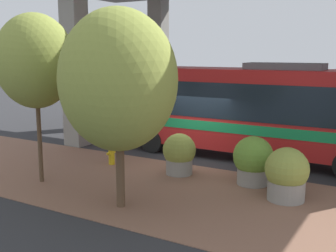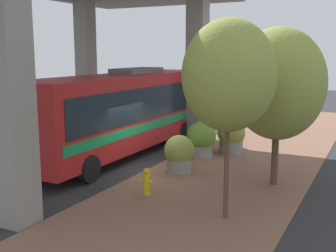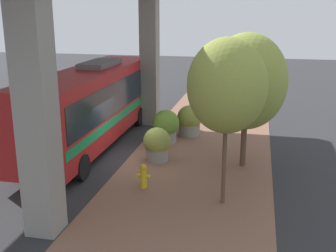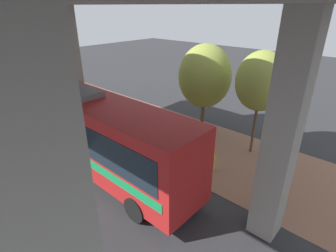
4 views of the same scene
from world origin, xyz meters
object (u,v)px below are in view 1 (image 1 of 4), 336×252
at_px(planter_front, 179,154).
at_px(street_tree_near, 35,61).
at_px(bus, 254,108).
at_px(planter_back, 287,175).
at_px(planter_middle, 253,160).
at_px(street_tree_far, 118,80).
at_px(fire_hydrant, 112,153).

xyz_separation_m(planter_front, street_tree_near, (-3.07, 3.46, 3.19)).
distance_m(bus, planter_back, 4.98).
bearing_deg(planter_front, planter_middle, -86.01).
bearing_deg(planter_front, street_tree_far, -177.65).
height_order(planter_middle, street_tree_near, street_tree_near).
bearing_deg(fire_hydrant, planter_middle, -86.04).
relative_size(planter_middle, street_tree_far, 0.30).
relative_size(fire_hydrant, planter_front, 0.62).
height_order(planter_middle, planter_back, planter_middle).
height_order(fire_hydrant, planter_middle, planter_middle).
height_order(bus, planter_back, bus).
relative_size(planter_middle, planter_back, 1.02).
distance_m(planter_middle, planter_back, 1.61).
xyz_separation_m(bus, street_tree_far, (-6.95, 1.29, 1.42)).
bearing_deg(planter_middle, fire_hydrant, 93.96).
bearing_deg(bus, street_tree_near, 142.78).
relative_size(bus, street_tree_far, 2.14).
xyz_separation_m(street_tree_near, street_tree_far, (-0.49, -3.61, -0.44)).
relative_size(planter_front, planter_middle, 0.91).
height_order(bus, street_tree_near, street_tree_near).
bearing_deg(street_tree_near, fire_hydrant, -12.58).
bearing_deg(fire_hydrant, planter_back, -94.62).
distance_m(planter_back, street_tree_far, 5.43).
bearing_deg(planter_front, planter_back, -100.69).
height_order(planter_back, street_tree_far, street_tree_far).
bearing_deg(street_tree_far, street_tree_near, 82.22).
xyz_separation_m(planter_middle, street_tree_far, (-3.75, 2.45, 2.68)).
bearing_deg(planter_front, bus, -23.07).
distance_m(bus, street_tree_far, 7.21).
xyz_separation_m(bus, planter_front, (-3.38, 1.44, -1.33)).
xyz_separation_m(bus, fire_hydrant, (-3.58, 4.26, -1.61)).
height_order(street_tree_near, street_tree_far, street_tree_near).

